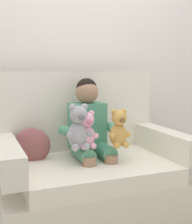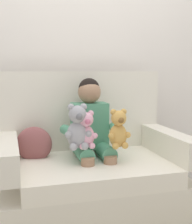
{
  "view_description": "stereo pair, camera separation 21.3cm",
  "coord_description": "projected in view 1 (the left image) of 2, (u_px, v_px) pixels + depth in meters",
  "views": [
    {
      "loc": [
        -0.76,
        -2.02,
        1.05
      ],
      "look_at": [
        0.02,
        -0.05,
        0.77
      ],
      "focal_mm": 49.54,
      "sensor_mm": 36.0,
      "label": 1
    },
    {
      "loc": [
        -0.56,
        -2.08,
        1.05
      ],
      "look_at": [
        0.02,
        -0.05,
        0.77
      ],
      "focal_mm": 49.54,
      "sensor_mm": 36.0,
      "label": 2
    }
  ],
  "objects": [
    {
      "name": "ground_plane",
      "position": [
        91.0,
        214.0,
        2.27
      ],
      "size": [
        8.0,
        8.0,
        0.0
      ],
      "primitive_type": "plane",
      "color": "#ADA89E"
    },
    {
      "name": "throw_pillow",
      "position": [
        32.0,
        146.0,
        2.21
      ],
      "size": [
        0.28,
        0.17,
        0.26
      ],
      "primitive_type": "ellipsoid",
      "rotation": [
        0.0,
        0.0,
        -0.19
      ],
      "color": "#8C4C4C",
      "rests_on": "armchair"
    },
    {
      "name": "armchair",
      "position": [
        89.0,
        170.0,
        2.28
      ],
      "size": [
        1.31,
        0.86,
        1.05
      ],
      "color": "silver",
      "rests_on": "ground"
    },
    {
      "name": "seated_child",
      "position": [
        90.0,
        129.0,
        2.26
      ],
      "size": [
        0.45,
        0.39,
        0.82
      ],
      "rotation": [
        0.0,
        0.0,
        0.07
      ],
      "color": "#4C9370",
      "rests_on": "armchair"
    },
    {
      "name": "plush_honey",
      "position": [
        119.0,
        129.0,
        2.12
      ],
      "size": [
        0.16,
        0.13,
        0.27
      ],
      "rotation": [
        0.0,
        0.0,
        0.0
      ],
      "color": "gold",
      "rests_on": "armchair"
    },
    {
      "name": "back_wall",
      "position": [
        64.0,
        42.0,
        2.73
      ],
      "size": [
        6.0,
        0.1,
        2.6
      ],
      "primitive_type": "cube",
      "color": "silver",
      "rests_on": "ground"
    },
    {
      "name": "plush_grey",
      "position": [
        79.0,
        128.0,
        2.06
      ],
      "size": [
        0.18,
        0.15,
        0.31
      ],
      "rotation": [
        0.0,
        0.0,
        0.13
      ],
      "color": "#9E9EA3",
      "rests_on": "armchair"
    },
    {
      "name": "plush_pink",
      "position": [
        87.0,
        131.0,
        2.09
      ],
      "size": [
        0.15,
        0.13,
        0.26
      ],
      "rotation": [
        0.0,
        0.0,
        0.22
      ],
      "color": "#EAA8BC",
      "rests_on": "armchair"
    }
  ]
}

